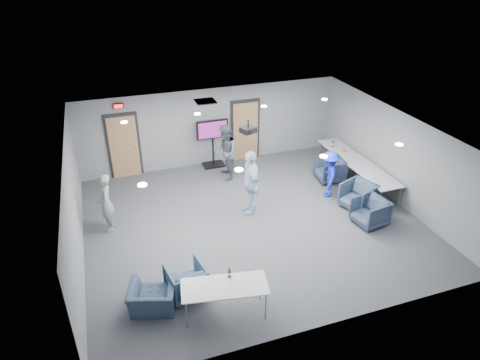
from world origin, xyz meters
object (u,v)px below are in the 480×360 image
object	(u,v)px
table_right_b	(373,175)
projector	(248,130)
person_b	(225,153)
chair_right_a	(330,169)
table_front_left	(225,288)
bottle_right	(333,144)
chair_front_a	(186,280)
chair_right_b	(358,196)
person_d	(329,174)
person_c	(250,182)
chair_right_c	(370,212)
person_a	(106,203)
chair_front_b	(153,297)
bottle_front	(229,273)
table_right_a	(341,151)
tv_stand	(213,140)

from	to	relation	value
table_right_b	projector	xyz separation A→B (m)	(-3.82, 0.69, 1.71)
person_b	projector	distance (m)	2.35
person_b	projector	bearing A→B (deg)	10.33
person_b	chair_right_a	distance (m)	3.46
table_front_left	bottle_right	distance (m)	7.74
projector	chair_front_a	bearing A→B (deg)	-149.81
chair_front_a	chair_right_b	bearing A→B (deg)	-170.08
chair_right_a	table_front_left	bearing A→B (deg)	-42.42
person_d	chair_right_a	bearing A→B (deg)	172.14
person_c	chair_right_a	size ratio (longest dim) A/B	2.27
chair_right_a	table_front_left	world-z (taller)	chair_right_a
chair_right_c	table_right_b	size ratio (longest dim) A/B	0.42
person_d	person_a	bearing A→B (deg)	-67.80
person_b	chair_front_b	xyz separation A→B (m)	(-3.19, -5.11, -0.62)
person_d	bottle_front	distance (m)	5.42
person_d	bottle_front	size ratio (longest dim) A/B	5.62
table_right_b	person_c	bearing A→B (deg)	85.15
person_d	chair_right_b	distance (m)	1.08
person_a	chair_front_a	bearing A→B (deg)	25.54
person_d	table_right_a	bearing A→B (deg)	163.80
table_right_b	projector	distance (m)	4.24
chair_right_b	person_a	bearing A→B (deg)	-120.63
person_d	bottle_right	size ratio (longest dim) A/B	5.33
chair_right_b	table_right_a	xyz separation A→B (m)	(0.80, 2.39, 0.29)
table_right_b	chair_right_c	bearing A→B (deg)	143.94
table_front_left	projector	distance (m)	4.66
person_a	person_d	distance (m)	6.50
chair_right_b	chair_front_a	world-z (taller)	chair_right_b
chair_right_c	bottle_front	bearing A→B (deg)	-78.52
person_a	person_c	bearing A→B (deg)	84.91
person_a	tv_stand	size ratio (longest dim) A/B	0.99
tv_stand	chair_right_c	bearing A→B (deg)	-57.62
person_d	chair_right_a	distance (m)	1.10
chair_front_b	table_right_a	size ratio (longest dim) A/B	0.51
chair_right_a	chair_right_c	distance (m)	2.62
chair_right_b	chair_right_c	world-z (taller)	chair_right_b
chair_front_b	table_front_left	size ratio (longest dim) A/B	0.51
table_right_a	bottle_right	bearing A→B (deg)	29.15
person_a	projector	distance (m)	4.27
person_c	bottle_right	size ratio (longest dim) A/B	6.94
person_c	table_front_left	size ratio (longest dim) A/B	1.03
chair_right_a	projector	bearing A→B (deg)	-73.51
person_a	table_front_left	world-z (taller)	person_a
tv_stand	projector	size ratio (longest dim) A/B	3.54
person_b	chair_right_b	distance (m)	4.37
person_a	table_front_left	size ratio (longest dim) A/B	0.89
chair_right_b	bottle_right	world-z (taller)	bottle_right
bottle_right	chair_front_b	bearing A→B (deg)	-145.46
person_c	chair_right_c	size ratio (longest dim) A/B	2.31
person_a	person_d	bearing A→B (deg)	87.83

